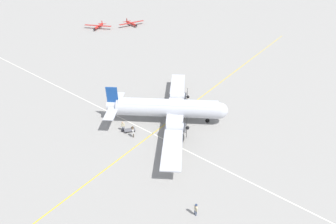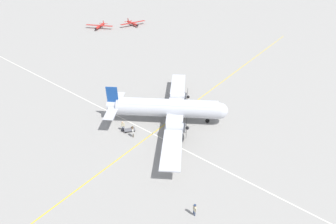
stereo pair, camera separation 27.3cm
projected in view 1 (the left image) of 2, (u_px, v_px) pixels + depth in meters
The scene contains 12 objects.
ground_plane at pixel (168, 121), 44.99m from camera, with size 300.00×300.00×0.00m, color gray.
apron_line_eastwest at pixel (169, 121), 44.86m from camera, with size 120.00×0.16×0.01m.
apron_line_northsouth at pixel (152, 133), 42.12m from camera, with size 0.16×120.00×0.01m.
airliner_main at pixel (171, 108), 43.51m from camera, with size 24.51×20.48×6.17m.
crew_foreground at pixel (196, 209), 29.04m from camera, with size 0.38×0.55×1.74m.
passenger_boarding at pixel (123, 125), 42.10m from camera, with size 0.46×0.45×1.76m.
ramp_agent at pixel (133, 131), 40.71m from camera, with size 0.47×0.43×1.75m.
suitcase_near_door at pixel (132, 128), 42.77m from camera, with size 0.42×0.19×0.55m.
suitcase_upright_spare at pixel (123, 130), 42.32m from camera, with size 0.43×0.17×0.57m.
baggage_cart at pixel (130, 130), 42.36m from camera, with size 1.95×1.80×0.56m.
light_aircraft_distant at pixel (98, 26), 90.89m from camera, with size 7.16×9.17×1.89m.
light_aircraft_taxiing at pixel (132, 23), 93.99m from camera, with size 9.68×7.37×1.90m.
Camera 1 is at (29.06, 22.43, 26.06)m, focal length 28.00 mm.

